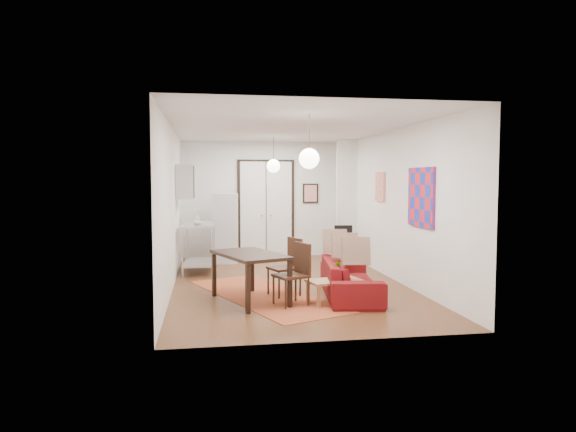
{
  "coord_description": "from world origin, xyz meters",
  "views": [
    {
      "loc": [
        -1.5,
        -9.4,
        1.93
      ],
      "look_at": [
        0.05,
        0.27,
        1.25
      ],
      "focal_mm": 32.0,
      "sensor_mm": 36.0,
      "label": 1
    }
  ],
  "objects": [
    {
      "name": "dining_chair_far",
      "position": [
        -0.22,
        -1.59,
        0.56
      ],
      "size": [
        0.59,
        0.71,
        0.96
      ],
      "rotation": [
        0.0,
        0.0,
        -1.21
      ],
      "color": "#372111",
      "rests_on": "floor"
    },
    {
      "name": "poster_back",
      "position": [
        1.15,
        3.47,
        1.6
      ],
      "size": [
        0.4,
        0.03,
        0.5
      ],
      "primitive_type": "cube",
      "color": "red",
      "rests_on": "wall_back"
    },
    {
      "name": "wall_right",
      "position": [
        2.1,
        0.0,
        1.45
      ],
      "size": [
        0.02,
        7.0,
        2.9
      ],
      "primitive_type": "cube",
      "color": "white",
      "rests_on": "floor"
    },
    {
      "name": "black_side_chair",
      "position": [
        1.63,
        2.22,
        0.53
      ],
      "size": [
        0.45,
        0.45,
        0.9
      ],
      "rotation": [
        0.0,
        0.0,
        3.04
      ],
      "color": "black",
      "rests_on": "floor"
    },
    {
      "name": "sofa",
      "position": [
        0.86,
        -1.23,
        0.31
      ],
      "size": [
        2.19,
        1.1,
        0.61
      ],
      "primitive_type": "imported",
      "rotation": [
        0.0,
        0.0,
        1.43
      ],
      "color": "maroon",
      "rests_on": "floor"
    },
    {
      "name": "double_doors",
      "position": [
        0.0,
        3.46,
        1.2
      ],
      "size": [
        1.44,
        0.06,
        2.5
      ],
      "primitive_type": "cube",
      "color": "white",
      "rests_on": "wall_back"
    },
    {
      "name": "coffee_table",
      "position": [
        0.49,
        -1.63,
        0.32
      ],
      "size": [
        0.92,
        0.66,
        0.37
      ],
      "rotation": [
        0.0,
        0.0,
        0.26
      ],
      "color": "tan",
      "rests_on": "floor"
    },
    {
      "name": "wall_front",
      "position": [
        0.0,
        -3.5,
        1.45
      ],
      "size": [
        4.2,
        0.02,
        2.9
      ],
      "primitive_type": "cube",
      "color": "white",
      "rests_on": "floor"
    },
    {
      "name": "stub_partition",
      "position": [
        1.85,
        2.55,
        1.45
      ],
      "size": [
        0.5,
        0.1,
        2.9
      ],
      "primitive_type": "cube",
      "color": "white",
      "rests_on": "floor"
    },
    {
      "name": "ceiling",
      "position": [
        0.0,
        0.0,
        2.9
      ],
      "size": [
        4.2,
        7.0,
        0.02
      ],
      "primitive_type": "cube",
      "color": "silver",
      "rests_on": "wall_back"
    },
    {
      "name": "pendant_back",
      "position": [
        0.0,
        2.0,
        2.25
      ],
      "size": [
        0.3,
        0.3,
        0.8
      ],
      "color": "white",
      "rests_on": "ceiling"
    },
    {
      "name": "bowl",
      "position": [
        -1.65,
        1.23,
        1.06
      ],
      "size": [
        0.25,
        0.25,
        0.06
      ],
      "primitive_type": "imported",
      "rotation": [
        0.0,
        0.0,
        -0.05
      ],
      "color": "beige",
      "rests_on": "kitchen_counter"
    },
    {
      "name": "wall_left",
      "position": [
        -2.1,
        0.0,
        1.45
      ],
      "size": [
        0.02,
        7.0,
        2.9
      ],
      "primitive_type": "cube",
      "color": "white",
      "rests_on": "floor"
    },
    {
      "name": "floor",
      "position": [
        0.0,
        0.0,
        0.0
      ],
      "size": [
        7.0,
        7.0,
        0.0
      ],
      "primitive_type": "plane",
      "color": "brown",
      "rests_on": "ground"
    },
    {
      "name": "fridge",
      "position": [
        -1.06,
        2.65,
        0.81
      ],
      "size": [
        0.63,
        0.63,
        1.63
      ],
      "primitive_type": "cube",
      "rotation": [
        0.0,
        0.0,
        -0.1
      ],
      "color": "silver",
      "rests_on": "floor"
    },
    {
      "name": "pendant_front",
      "position": [
        0.0,
        -2.0,
        2.25
      ],
      "size": [
        0.3,
        0.3,
        0.8
      ],
      "color": "white",
      "rests_on": "ceiling"
    },
    {
      "name": "dining_table",
      "position": [
        -0.82,
        -1.34,
        0.69
      ],
      "size": [
        1.25,
        1.6,
        0.78
      ],
      "rotation": [
        0.0,
        0.0,
        0.36
      ],
      "color": "black",
      "rests_on": "floor"
    },
    {
      "name": "potted_plant",
      "position": [
        0.59,
        -1.63,
        0.55
      ],
      "size": [
        0.35,
        0.39,
        0.36
      ],
      "primitive_type": "imported",
      "rotation": [
        0.0,
        0.0,
        0.26
      ],
      "color": "#306B35",
      "rests_on": "coffee_table"
    },
    {
      "name": "kitchen_counter",
      "position": [
        -1.65,
        1.53,
        0.69
      ],
      "size": [
        0.73,
        1.37,
        1.03
      ],
      "rotation": [
        0.0,
        0.0,
        -0.05
      ],
      "color": "silver",
      "rests_on": "floor"
    },
    {
      "name": "soap_bottle",
      "position": [
        -1.7,
        1.78,
        1.14
      ],
      "size": [
        0.1,
        0.1,
        0.21
      ],
      "primitive_type": "imported",
      "rotation": [
        0.0,
        0.0,
        -0.05
      ],
      "color": "#50A4AF",
      "rests_on": "kitchen_counter"
    },
    {
      "name": "dining_chair_near",
      "position": [
        -0.22,
        -0.89,
        0.56
      ],
      "size": [
        0.59,
        0.71,
        0.96
      ],
      "rotation": [
        0.0,
        0.0,
        -1.21
      ],
      "color": "#372111",
      "rests_on": "floor"
    },
    {
      "name": "painting_popart",
      "position": [
        2.08,
        -1.25,
        1.65
      ],
      "size": [
        0.05,
        1.0,
        1.0
      ],
      "primitive_type": "cube",
      "color": "red",
      "rests_on": "wall_right"
    },
    {
      "name": "wall_cabinet",
      "position": [
        -1.92,
        1.5,
        1.9
      ],
      "size": [
        0.35,
        1.0,
        0.7
      ],
      "primitive_type": "cube",
      "color": "silver",
      "rests_on": "wall_left"
    },
    {
      "name": "print_left",
      "position": [
        -2.07,
        2.0,
        1.95
      ],
      "size": [
        0.03,
        0.44,
        0.54
      ],
      "primitive_type": "cube",
      "color": "#8D5B3B",
      "rests_on": "wall_left"
    },
    {
      "name": "painting_abstract",
      "position": [
        2.08,
        0.8,
        1.8
      ],
      "size": [
        0.05,
        0.5,
        0.6
      ],
      "primitive_type": "cube",
      "color": "white",
      "rests_on": "wall_right"
    },
    {
      "name": "kilim_rug",
      "position": [
        -0.55,
        -0.94,
        0.0
      ],
      "size": [
        2.52,
        3.7,
        0.01
      ],
      "primitive_type": "cube",
      "rotation": [
        0.0,
        0.0,
        0.39
      ],
      "color": "#BE4D2F",
      "rests_on": "floor"
    },
    {
      "name": "wall_back",
      "position": [
        0.0,
        3.5,
        1.45
      ],
      "size": [
        4.2,
        0.02,
        2.9
      ],
      "primitive_type": "cube",
      "color": "white",
      "rests_on": "floor"
    }
  ]
}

